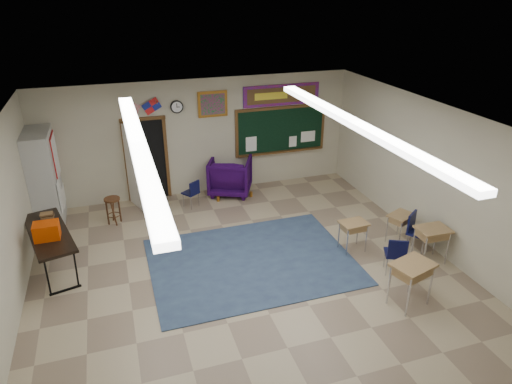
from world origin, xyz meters
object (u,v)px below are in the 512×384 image
object	(u,v)px
wooden_stool	(113,210)
student_desk_front_right	(400,226)
wingback_armchair	(230,176)
student_desk_front_left	(353,235)
folding_table	(52,248)

from	to	relation	value
wooden_stool	student_desk_front_right	bearing A→B (deg)	-25.47
wingback_armchair	student_desk_front_right	size ratio (longest dim) A/B	1.64
student_desk_front_left	folding_table	bearing A→B (deg)	165.21
student_desk_front_left	student_desk_front_right	bearing A→B (deg)	-2.55
wingback_armchair	student_desk_front_left	distance (m)	3.94
wingback_armchair	wooden_stool	xyz separation A→B (m)	(-3.02, -0.80, -0.16)
student_desk_front_right	wooden_stool	bearing A→B (deg)	131.03
folding_table	wooden_stool	distance (m)	1.97
folding_table	student_desk_front_right	bearing A→B (deg)	-24.02
student_desk_front_right	wooden_stool	size ratio (longest dim) A/B	1.03
folding_table	wingback_armchair	bearing A→B (deg)	15.05
wingback_armchair	student_desk_front_right	xyz separation A→B (m)	(2.79, -3.57, -0.13)
wingback_armchair	student_desk_front_right	distance (m)	4.53
student_desk_front_left	folding_table	distance (m)	5.99
wingback_armchair	folding_table	xyz separation A→B (m)	(-4.21, -2.37, -0.04)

